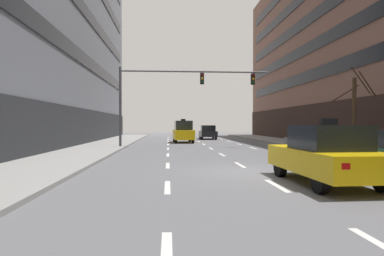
{
  "coord_description": "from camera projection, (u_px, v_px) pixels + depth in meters",
  "views": [
    {
      "loc": [
        -3.1,
        -12.53,
        1.77
      ],
      "look_at": [
        -0.71,
        21.68,
        1.38
      ],
      "focal_mm": 31.81,
      "sensor_mm": 36.0,
      "label": 1
    }
  ],
  "objects": [
    {
      "name": "lane_stripe_l3_s9",
      "position": [
        221.0,
        139.0,
        39.88
      ],
      "size": [
        0.16,
        2.0,
        0.01
      ],
      "primitive_type": "cube",
      "color": "silver",
      "rests_on": "ground"
    },
    {
      "name": "lane_stripe_l3_s3",
      "position": [
        381.0,
        184.0,
        9.96
      ],
      "size": [
        0.16,
        2.0,
        0.01
      ],
      "primitive_type": "cube",
      "color": "silver",
      "rests_on": "ground"
    },
    {
      "name": "ground_plane",
      "position": [
        251.0,
        171.0,
        12.73
      ],
      "size": [
        120.0,
        120.0,
        0.0
      ],
      "primitive_type": "plane",
      "color": "slate"
    },
    {
      "name": "lane_stripe_l3_s8",
      "position": [
        229.0,
        141.0,
        34.9
      ],
      "size": [
        0.16,
        2.0,
        0.01
      ],
      "primitive_type": "cube",
      "color": "silver",
      "rests_on": "ground"
    },
    {
      "name": "lane_stripe_l1_s4",
      "position": [
        168.0,
        165.0,
        14.51
      ],
      "size": [
        0.16,
        2.0,
        0.01
      ],
      "primitive_type": "cube",
      "color": "silver",
      "rests_on": "ground"
    },
    {
      "name": "lane_stripe_l2_s8",
      "position": [
        199.0,
        141.0,
        34.68
      ],
      "size": [
        0.16,
        2.0,
        0.01
      ],
      "primitive_type": "cube",
      "color": "silver",
      "rests_on": "ground"
    },
    {
      "name": "lane_stripe_l2_s5",
      "position": [
        222.0,
        155.0,
        19.72
      ],
      "size": [
        0.16,
        2.0,
        0.01
      ],
      "primitive_type": "cube",
      "color": "silver",
      "rests_on": "ground"
    },
    {
      "name": "lane_stripe_l3_s10",
      "position": [
        215.0,
        138.0,
        44.87
      ],
      "size": [
        0.16,
        2.0,
        0.01
      ],
      "primitive_type": "cube",
      "color": "silver",
      "rests_on": "ground"
    },
    {
      "name": "lane_stripe_l1_s3",
      "position": [
        167.0,
        187.0,
        9.52
      ],
      "size": [
        0.16,
        2.0,
        0.01
      ],
      "primitive_type": "cube",
      "color": "silver",
      "rests_on": "ground"
    },
    {
      "name": "lane_stripe_l3_s6",
      "position": [
        253.0,
        148.0,
        24.92
      ],
      "size": [
        0.16,
        2.0,
        0.01
      ],
      "primitive_type": "cube",
      "color": "silver",
      "rests_on": "ground"
    },
    {
      "name": "lane_stripe_l2_s3",
      "position": [
        277.0,
        186.0,
        9.74
      ],
      "size": [
        0.16,
        2.0,
        0.01
      ],
      "primitive_type": "cube",
      "color": "silver",
      "rests_on": "ground"
    },
    {
      "name": "taxi_driving_2",
      "position": [
        183.0,
        132.0,
        32.7
      ],
      "size": [
        1.99,
        4.4,
        2.27
      ],
      "color": "black",
      "rests_on": "ground"
    },
    {
      "name": "car_driving_0",
      "position": [
        208.0,
        132.0,
        39.95
      ],
      "size": [
        1.89,
        4.39,
        1.64
      ],
      "color": "black",
      "rests_on": "ground"
    },
    {
      "name": "lane_stripe_l2_s7",
      "position": [
        204.0,
        144.0,
        29.69
      ],
      "size": [
        0.16,
        2.0,
        0.01
      ],
      "primitive_type": "cube",
      "color": "silver",
      "rests_on": "ground"
    },
    {
      "name": "lane_stripe_l2_s10",
      "position": [
        192.0,
        138.0,
        44.65
      ],
      "size": [
        0.16,
        2.0,
        0.01
      ],
      "primitive_type": "cube",
      "color": "silver",
      "rests_on": "ground"
    },
    {
      "name": "taxi_driving_1",
      "position": [
        326.0,
        155.0,
        10.05
      ],
      "size": [
        2.08,
        4.71,
        1.94
      ],
      "color": "black",
      "rests_on": "ground"
    },
    {
      "name": "lane_stripe_l3_s7",
      "position": [
        239.0,
        144.0,
        29.91
      ],
      "size": [
        0.16,
        2.0,
        0.01
      ],
      "primitive_type": "cube",
      "color": "silver",
      "rests_on": "ground"
    },
    {
      "name": "lane_stripe_l2_s4",
      "position": [
        240.0,
        165.0,
        14.73
      ],
      "size": [
        0.16,
        2.0,
        0.01
      ],
      "primitive_type": "cube",
      "color": "silver",
      "rests_on": "ground"
    },
    {
      "name": "lane_stripe_l2_s6",
      "position": [
        211.0,
        148.0,
        24.7
      ],
      "size": [
        0.16,
        2.0,
        0.01
      ],
      "primitive_type": "cube",
      "color": "silver",
      "rests_on": "ground"
    },
    {
      "name": "street_tree_0",
      "position": [
        354.0,
        112.0,
        19.97
      ],
      "size": [
        2.12,
        2.14,
        4.91
      ],
      "color": "#4C3823",
      "rests_on": "sidewalk_right"
    },
    {
      "name": "car_parked_2",
      "position": [
        312.0,
        141.0,
        19.69
      ],
      "size": [
        1.78,
        4.25,
        1.59
      ],
      "color": "black",
      "rests_on": "ground"
    },
    {
      "name": "lane_stripe_l1_s5",
      "position": [
        168.0,
        155.0,
        19.5
      ],
      "size": [
        0.16,
        2.0,
        0.01
      ],
      "primitive_type": "cube",
      "color": "silver",
      "rests_on": "ground"
    },
    {
      "name": "lane_stripe_l1_s6",
      "position": [
        168.0,
        149.0,
        24.49
      ],
      "size": [
        0.16,
        2.0,
        0.01
      ],
      "primitive_type": "cube",
      "color": "silver",
      "rests_on": "ground"
    },
    {
      "name": "lane_stripe_l1_s7",
      "position": [
        168.0,
        144.0,
        29.47
      ],
      "size": [
        0.16,
        2.0,
        0.01
      ],
      "primitive_type": "cube",
      "color": "silver",
      "rests_on": "ground"
    },
    {
      "name": "traffic_signal_0",
      "position": [
        176.0,
        87.0,
        25.39
      ],
      "size": [
        11.16,
        0.35,
        5.88
      ],
      "color": "#4C4C51",
      "rests_on": "sidewalk_left"
    },
    {
      "name": "pedestrian_0",
      "position": [
        370.0,
        138.0,
        17.92
      ],
      "size": [
        0.37,
        0.44,
        1.58
      ],
      "color": "black",
      "rests_on": "sidewalk_right"
    },
    {
      "name": "lane_stripe_l3_s4",
      "position": [
        310.0,
        164.0,
        14.95
      ],
      "size": [
        0.16,
        2.0,
        0.01
      ],
      "primitive_type": "cube",
      "color": "silver",
      "rests_on": "ground"
    },
    {
      "name": "lane_stripe_l3_s5",
      "position": [
        275.0,
        154.0,
        19.93
      ],
      "size": [
        0.16,
        2.0,
        0.01
      ],
      "primitive_type": "cube",
      "color": "silver",
      "rests_on": "ground"
    },
    {
      "name": "lane_stripe_l1_s8",
      "position": [
        168.0,
        142.0,
        34.46
      ],
      "size": [
        0.16,
        2.0,
        0.01
      ],
      "primitive_type": "cube",
      "color": "silver",
      "rests_on": "ground"
    },
    {
      "name": "lane_stripe_l1_s10",
      "position": [
        168.0,
        138.0,
        44.44
      ],
      "size": [
        0.16,
        2.0,
        0.01
      ],
      "primitive_type": "cube",
      "color": "silver",
      "rests_on": "ground"
    },
    {
      "name": "sidewalk_left",
      "position": [
        25.0,
        172.0,
        12.16
      ],
      "size": [
        3.91,
        80.0,
        0.14
      ],
      "primitive_type": "cube",
      "color": "gray",
      "rests_on": "ground"
    },
    {
      "name": "lane_stripe_l2_s9",
      "position": [
        195.0,
        139.0,
        39.67
      ],
      "size": [
        0.16,
        2.0,
        0.01
      ],
      "primitive_type": "cube",
      "color": "silver",
      "rests_on": "ground"
    },
    {
      "name": "lane_stripe_l1_s9",
      "position": [
        168.0,
        139.0,
        39.45
      ],
      "size": [
        0.16,
        2.0,
        0.01
      ],
      "primitive_type": "cube",
      "color": "silver",
      "rests_on": "ground"
    },
    {
      "name": "lane_stripe_l1_s2",
      "position": [
        167.0,
        256.0,
        4.54
      ],
      "size": [
        0.16,
        2.0,
        0.01
      ],
      "primitive_type": "cube",
      "color": "silver",
      "rests_on": "ground"
    }
  ]
}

